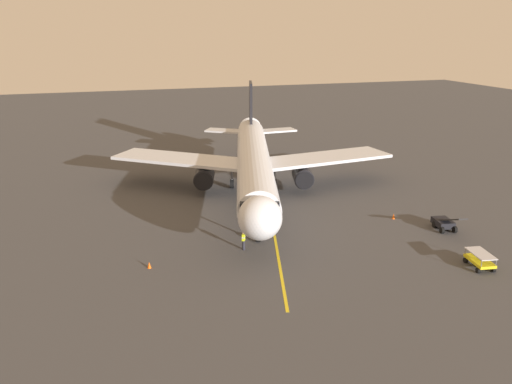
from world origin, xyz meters
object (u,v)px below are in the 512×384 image
at_px(airplane, 254,162).
at_px(ground_crew_marshaller, 244,240).
at_px(safety_cone_nose_right, 149,265).
at_px(baggage_cart_near_nose, 480,260).
at_px(belt_loader_portside, 445,223).
at_px(safety_cone_nose_left, 394,216).

bearing_deg(airplane, ground_crew_marshaller, 69.50).
bearing_deg(safety_cone_nose_right, ground_crew_marshaller, -172.00).
bearing_deg(safety_cone_nose_right, baggage_cart_near_nose, 162.88).
distance_m(ground_crew_marshaller, baggage_cart_near_nose, 19.66).
bearing_deg(airplane, belt_loader_portside, 132.09).
relative_size(ground_crew_marshaller, safety_cone_nose_right, 3.11).
bearing_deg(safety_cone_nose_left, safety_cone_nose_right, 8.80).
relative_size(baggage_cart_near_nose, safety_cone_nose_left, 5.07).
bearing_deg(ground_crew_marshaller, airplane, -110.50).
xyz_separation_m(airplane, safety_cone_nose_left, (-11.32, 11.89, -3.73)).
bearing_deg(ground_crew_marshaller, belt_loader_portside, 176.15).
height_order(ground_crew_marshaller, baggage_cart_near_nose, ground_crew_marshaller).
height_order(ground_crew_marshaller, safety_cone_nose_left, ground_crew_marshaller).
distance_m(airplane, safety_cone_nose_right, 21.29).
height_order(ground_crew_marshaller, belt_loader_portside, belt_loader_portside).
distance_m(ground_crew_marshaller, belt_loader_portside, 19.90).
distance_m(baggage_cart_near_nose, safety_cone_nose_left, 11.85).
bearing_deg(safety_cone_nose_left, baggage_cart_near_nose, 93.08).
relative_size(airplane, safety_cone_nose_right, 72.11).
bearing_deg(safety_cone_nose_left, belt_loader_portside, 127.19).
bearing_deg(baggage_cart_near_nose, airplane, -63.23).
bearing_deg(belt_loader_portside, ground_crew_marshaller, -3.85).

